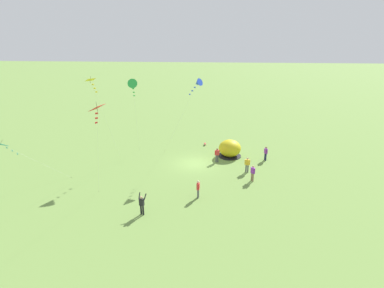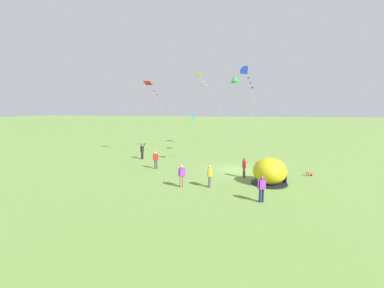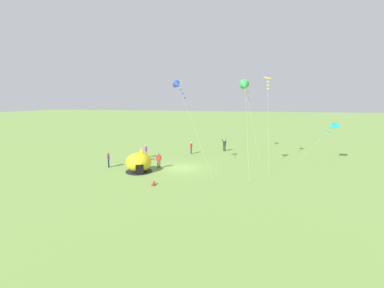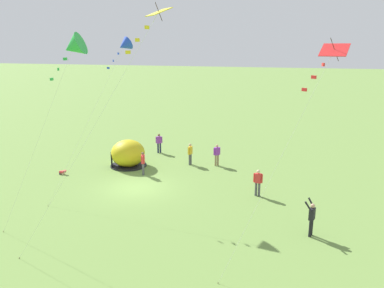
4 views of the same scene
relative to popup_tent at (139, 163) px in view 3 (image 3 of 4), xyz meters
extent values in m
plane|color=olive|center=(4.11, 2.63, -1.00)|extent=(300.00, 300.00, 0.00)
ellipsoid|color=gold|center=(0.00, 0.01, 0.05)|extent=(2.70, 2.60, 2.10)
cylinder|color=black|center=(0.00, 0.01, -0.95)|extent=(2.81, 2.81, 0.10)
cube|color=black|center=(0.62, -1.11, -0.45)|extent=(0.76, 0.49, 1.10)
cylinder|color=red|center=(3.21, -3.82, -0.83)|extent=(0.25, 0.34, 0.22)
sphere|color=beige|center=(3.18, -3.56, -0.80)|extent=(0.19, 0.19, 0.19)
cylinder|color=#D83F3F|center=(3.18, -3.56, -0.71)|extent=(0.24, 0.24, 0.06)
cylinder|color=beige|center=(3.09, -3.71, -0.91)|extent=(0.07, 0.07, 0.17)
cylinder|color=beige|center=(3.29, -3.69, -0.91)|extent=(0.07, 0.07, 0.17)
cylinder|color=navy|center=(3.14, -3.95, -0.93)|extent=(0.09, 0.09, 0.13)
cylinder|color=navy|center=(3.30, -3.93, -0.93)|extent=(0.09, 0.09, 0.13)
cylinder|color=black|center=(7.69, 13.61, -0.56)|extent=(0.15, 0.15, 0.88)
cylinder|color=black|center=(7.49, 13.66, -0.56)|extent=(0.15, 0.15, 0.88)
cube|color=black|center=(7.59, 13.64, 0.18)|extent=(0.43, 0.33, 0.60)
sphere|color=tan|center=(7.59, 13.64, 0.61)|extent=(0.22, 0.22, 0.22)
cylinder|color=black|center=(7.81, 13.42, 0.65)|extent=(0.13, 0.39, 0.50)
cylinder|color=black|center=(7.30, 13.56, 0.65)|extent=(0.24, 0.38, 0.50)
cylinder|color=#4C4C51|center=(1.62, 1.99, -0.56)|extent=(0.15, 0.15, 0.88)
cylinder|color=#4C4C51|center=(1.44, 1.92, -0.56)|extent=(0.15, 0.15, 0.88)
cube|color=red|center=(1.53, 1.96, 0.18)|extent=(0.44, 0.35, 0.60)
sphere|color=brown|center=(1.53, 1.96, 0.61)|extent=(0.22, 0.22, 0.22)
cylinder|color=red|center=(1.77, 2.04, 0.18)|extent=(0.09, 0.09, 0.58)
cylinder|color=red|center=(1.29, 1.87, 0.18)|extent=(0.09, 0.09, 0.58)
cylinder|color=#8C7251|center=(-2.04, 6.55, -0.56)|extent=(0.15, 0.15, 0.88)
cylinder|color=#8C7251|center=(-2.17, 6.70, -0.56)|extent=(0.15, 0.15, 0.88)
cube|color=purple|center=(-2.10, 6.63, 0.18)|extent=(0.43, 0.45, 0.60)
sphere|color=tan|center=(-2.10, 6.63, 0.61)|extent=(0.22, 0.22, 0.22)
cylinder|color=purple|center=(-1.94, 6.44, 0.18)|extent=(0.09, 0.09, 0.58)
cylinder|color=purple|center=(-2.26, 6.82, 0.18)|extent=(0.09, 0.09, 0.58)
cylinder|color=#1E2347|center=(-4.17, 0.85, -0.56)|extent=(0.15, 0.15, 0.88)
cylinder|color=#1E2347|center=(-4.26, 1.03, -0.56)|extent=(0.15, 0.15, 0.88)
cube|color=purple|center=(-4.21, 0.94, 0.18)|extent=(0.38, 0.45, 0.60)
sphere|color=brown|center=(-4.21, 0.94, 0.61)|extent=(0.22, 0.22, 0.22)
cylinder|color=purple|center=(-4.10, 0.72, 0.18)|extent=(0.09, 0.09, 0.58)
cylinder|color=purple|center=(-4.32, 1.17, 0.18)|extent=(0.09, 0.09, 0.58)
cylinder|color=#4C4C51|center=(-1.63, 4.54, -0.56)|extent=(0.15, 0.15, 0.88)
cylinder|color=#4C4C51|center=(-1.83, 4.57, -0.56)|extent=(0.15, 0.15, 0.88)
cube|color=gold|center=(-1.73, 4.55, 0.18)|extent=(0.42, 0.30, 0.60)
sphere|color=tan|center=(-1.73, 4.55, 0.61)|extent=(0.22, 0.22, 0.22)
cylinder|color=gold|center=(-1.48, 4.51, 0.18)|extent=(0.09, 0.09, 0.58)
cylinder|color=gold|center=(-1.98, 4.60, 0.18)|extent=(0.09, 0.09, 0.58)
cylinder|color=#4C4C51|center=(3.17, 10.37, -0.56)|extent=(0.15, 0.15, 0.88)
cylinder|color=#4C4C51|center=(3.19, 10.57, -0.56)|extent=(0.15, 0.15, 0.88)
cube|color=red|center=(3.18, 10.47, 0.18)|extent=(0.28, 0.40, 0.60)
sphere|color=beige|center=(3.18, 10.47, 0.61)|extent=(0.22, 0.22, 0.22)
cylinder|color=red|center=(3.15, 10.22, 0.18)|extent=(0.09, 0.09, 0.58)
cylinder|color=red|center=(3.21, 10.72, 0.18)|extent=(0.09, 0.09, 0.58)
cylinder|color=silver|center=(19.10, 8.84, 1.28)|extent=(4.84, 2.81, 4.56)
cylinder|color=brown|center=(16.69, 7.44, -0.97)|extent=(0.03, 0.03, 0.06)
cube|color=teal|center=(21.51, 10.24, 3.56)|extent=(1.17, 1.07, 0.55)
cylinder|color=#332314|center=(21.51, 10.24, 3.57)|extent=(0.44, 0.27, 0.76)
cube|color=teal|center=(21.13, 10.02, 3.14)|extent=(0.18, 0.19, 0.12)
cube|color=teal|center=(20.81, 9.83, 2.78)|extent=(0.17, 0.19, 0.12)
cube|color=teal|center=(20.48, 9.64, 2.41)|extent=(0.16, 0.20, 0.12)
cylinder|color=silver|center=(11.20, 0.88, 3.56)|extent=(0.92, 4.32, 9.11)
cylinder|color=brown|center=(11.65, -1.28, -0.97)|extent=(0.03, 0.03, 0.06)
cone|color=green|center=(10.74, 3.03, 8.11)|extent=(1.24, 1.31, 1.25)
cube|color=green|center=(10.83, 2.62, 7.59)|extent=(0.21, 0.09, 0.12)
cube|color=green|center=(10.90, 2.28, 7.15)|extent=(0.20, 0.15, 0.12)
cube|color=green|center=(10.97, 1.94, 6.70)|extent=(0.20, 0.08, 0.12)
cylinder|color=silver|center=(6.07, 0.43, 3.60)|extent=(4.47, 3.19, 9.19)
cylinder|color=brown|center=(8.30, -1.16, -0.97)|extent=(0.03, 0.03, 0.06)
cone|color=blue|center=(3.84, 2.02, 8.19)|extent=(1.28, 1.25, 1.05)
cube|color=blue|center=(4.19, 1.77, 7.70)|extent=(0.18, 0.18, 0.12)
cube|color=blue|center=(4.48, 1.56, 7.28)|extent=(0.20, 0.16, 0.12)
cube|color=blue|center=(4.77, 1.35, 6.86)|extent=(0.15, 0.20, 0.12)
cylinder|color=silver|center=(11.56, 11.94, 3.50)|extent=(2.27, 3.69, 9.00)
cylinder|color=brown|center=(12.69, 10.10, -0.97)|extent=(0.03, 0.03, 0.06)
cube|color=red|center=(10.43, 13.78, 8.01)|extent=(1.06, 1.13, 0.46)
cylinder|color=#332314|center=(10.43, 13.78, 8.02)|extent=(0.25, 0.39, 0.84)
cube|color=red|center=(10.65, 13.43, 7.48)|extent=(0.21, 0.11, 0.12)
cube|color=red|center=(10.83, 13.13, 7.04)|extent=(0.17, 0.19, 0.12)
cube|color=red|center=(11.02, 12.83, 6.59)|extent=(0.17, 0.20, 0.12)
cylinder|color=silver|center=(13.32, 4.63, 4.12)|extent=(0.27, 6.79, 10.23)
cylinder|color=brown|center=(13.45, 1.24, -0.97)|extent=(0.03, 0.03, 0.06)
cube|color=yellow|center=(13.19, 8.02, 9.23)|extent=(1.01, 1.01, 0.29)
cylinder|color=#332314|center=(13.19, 8.02, 9.24)|extent=(0.03, 0.25, 0.61)
cube|color=yellow|center=(13.21, 7.59, 8.75)|extent=(0.21, 0.10, 0.12)
cube|color=yellow|center=(13.22, 7.23, 8.34)|extent=(0.21, 0.09, 0.12)
cube|color=yellow|center=(13.24, 6.87, 7.93)|extent=(0.21, 0.13, 0.12)
camera|label=1|loc=(1.65, 34.58, 12.84)|focal=28.00mm
camera|label=2|loc=(-20.46, 2.37, 5.00)|focal=24.00mm
camera|label=3|loc=(11.91, -24.56, 6.63)|focal=24.00mm
camera|label=4|loc=(25.39, 12.83, 8.14)|focal=35.00mm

